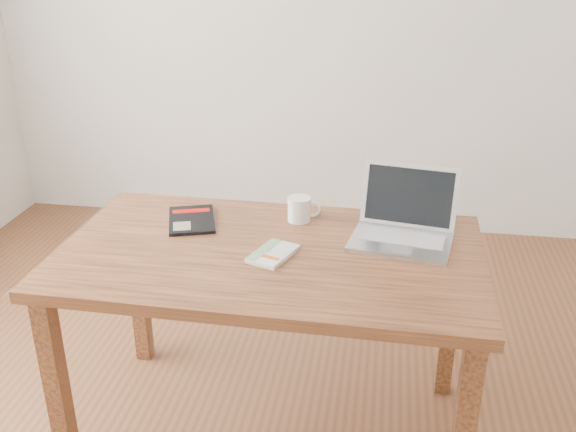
# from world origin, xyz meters

# --- Properties ---
(room) EXTENTS (4.04, 4.04, 2.70)m
(room) POSITION_xyz_m (-0.07, 0.00, 1.36)
(room) COLOR brown
(room) RESTS_ON ground
(desk) EXTENTS (1.41, 0.82, 0.75)m
(desk) POSITION_xyz_m (0.01, 0.11, 0.66)
(desk) COLOR brown
(desk) RESTS_ON ground
(white_guidebook) EXTENTS (0.16, 0.20, 0.02)m
(white_guidebook) POSITION_xyz_m (0.03, 0.07, 0.76)
(white_guidebook) COLOR silver
(white_guidebook) RESTS_ON desk
(black_guidebook) EXTENTS (0.23, 0.28, 0.01)m
(black_guidebook) POSITION_xyz_m (-0.31, 0.29, 0.76)
(black_guidebook) COLOR black
(black_guidebook) RESTS_ON desk
(laptop) EXTENTS (0.37, 0.34, 0.23)m
(laptop) POSITION_xyz_m (0.44, 0.27, 0.80)
(laptop) COLOR silver
(laptop) RESTS_ON desk
(coffee_mug) EXTENTS (0.12, 0.08, 0.09)m
(coffee_mug) POSITION_xyz_m (0.08, 0.36, 0.80)
(coffee_mug) COLOR white
(coffee_mug) RESTS_ON desk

